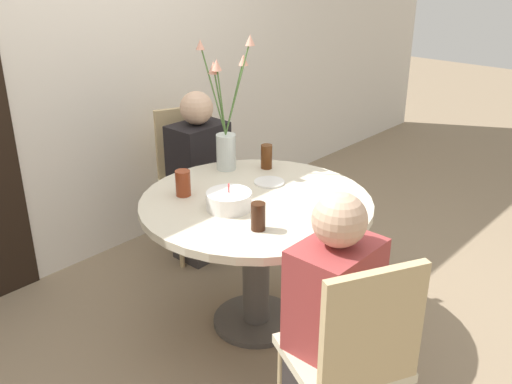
# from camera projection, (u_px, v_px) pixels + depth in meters

# --- Properties ---
(ground_plane) EXTENTS (16.00, 16.00, 0.00)m
(ground_plane) POSITION_uv_depth(u_px,v_px,m) (256.00, 322.00, 3.10)
(ground_plane) COLOR #89755B
(wall_back) EXTENTS (8.00, 0.05, 2.60)m
(wall_back) POSITION_uv_depth(u_px,v_px,m) (93.00, 52.00, 3.39)
(wall_back) COLOR silver
(wall_back) RESTS_ON ground_plane
(dining_table) EXTENTS (1.15, 1.15, 0.73)m
(dining_table) POSITION_uv_depth(u_px,v_px,m) (256.00, 226.00, 2.87)
(dining_table) COLOR beige
(dining_table) RESTS_ON ground_plane
(chair_left_flank) EXTENTS (0.52, 0.52, 0.94)m
(chair_left_flank) POSITION_uv_depth(u_px,v_px,m) (191.00, 171.00, 3.70)
(chair_left_flank) COLOR beige
(chair_left_flank) RESTS_ON ground_plane
(chair_right_flank) EXTENTS (0.54, 0.54, 0.94)m
(chair_right_flank) POSITION_uv_depth(u_px,v_px,m) (353.00, 353.00, 2.04)
(chair_right_flank) COLOR beige
(chair_right_flank) RESTS_ON ground_plane
(birthday_cake) EXTENTS (0.22, 0.22, 0.13)m
(birthday_cake) POSITION_uv_depth(u_px,v_px,m) (229.00, 200.00, 2.70)
(birthday_cake) COLOR white
(birthday_cake) RESTS_ON dining_table
(flower_vase) EXTENTS (0.25, 0.25, 0.73)m
(flower_vase) POSITION_uv_depth(u_px,v_px,m) (226.00, 128.00, 3.10)
(flower_vase) COLOR silver
(flower_vase) RESTS_ON dining_table
(side_plate) EXTENTS (0.16, 0.16, 0.01)m
(side_plate) POSITION_uv_depth(u_px,v_px,m) (269.00, 182.00, 3.00)
(side_plate) COLOR white
(side_plate) RESTS_ON dining_table
(drink_glass_0) EXTENTS (0.08, 0.08, 0.13)m
(drink_glass_0) POSITION_uv_depth(u_px,v_px,m) (183.00, 183.00, 2.83)
(drink_glass_0) COLOR maroon
(drink_glass_0) RESTS_ON dining_table
(drink_glass_1) EXTENTS (0.06, 0.06, 0.14)m
(drink_glass_1) POSITION_uv_depth(u_px,v_px,m) (266.00, 157.00, 3.18)
(drink_glass_1) COLOR #51280F
(drink_glass_1) RESTS_ON dining_table
(drink_glass_2) EXTENTS (0.06, 0.06, 0.13)m
(drink_glass_2) POSITION_uv_depth(u_px,v_px,m) (258.00, 216.00, 2.49)
(drink_glass_2) COLOR #33190C
(drink_glass_2) RESTS_ON dining_table
(person_guest) EXTENTS (0.34, 0.24, 1.10)m
(person_guest) POSITION_uv_depth(u_px,v_px,m) (200.00, 183.00, 3.57)
(person_guest) COLOR #383333
(person_guest) RESTS_ON ground_plane
(person_boy) EXTENTS (0.34, 0.24, 1.10)m
(person_boy) POSITION_uv_depth(u_px,v_px,m) (332.00, 332.00, 2.19)
(person_boy) COLOR #383333
(person_boy) RESTS_ON ground_plane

